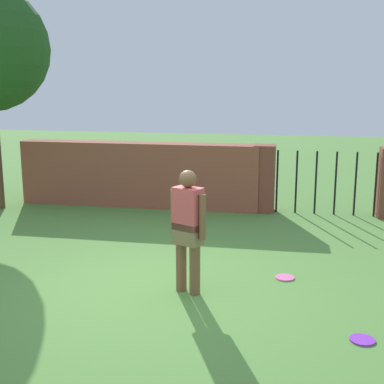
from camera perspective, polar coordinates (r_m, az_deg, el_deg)
ground_plane at (r=7.17m, az=-4.41°, el=-10.46°), size 40.00×40.00×0.00m
brick_wall at (r=11.63m, az=-5.74°, el=1.88°), size 5.21×0.50×1.39m
person at (r=6.82m, az=-0.44°, el=-3.66°), size 0.50×0.35×1.62m
fence_gate at (r=11.18m, az=14.09°, el=1.18°), size 2.93×0.44×1.40m
frisbee_purple at (r=6.19m, az=17.73°, el=-14.80°), size 0.27×0.27×0.02m
frisbee_pink at (r=7.68m, az=9.89°, el=-8.99°), size 0.27×0.27×0.02m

